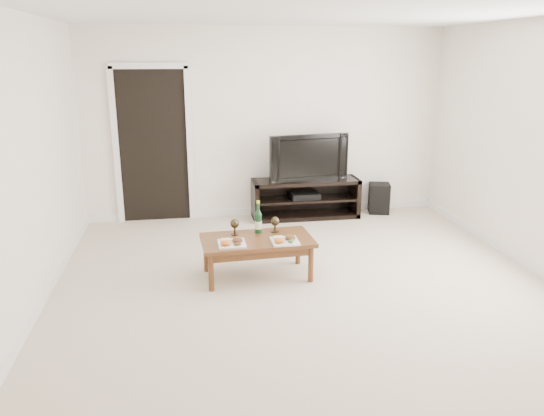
{
  "coord_description": "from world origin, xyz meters",
  "views": [
    {
      "loc": [
        -1.13,
        -4.55,
        2.24
      ],
      "look_at": [
        -0.27,
        0.66,
        0.7
      ],
      "focal_mm": 35.0,
      "sensor_mm": 36.0,
      "label": 1
    }
  ],
  "objects_px": {
    "subwoofer": "(379,198)",
    "coffee_table": "(257,257)",
    "media_console": "(305,198)",
    "television": "(306,157)"
  },
  "relations": [
    {
      "from": "subwoofer",
      "to": "media_console",
      "type": "bearing_deg",
      "value": -163.1
    },
    {
      "from": "media_console",
      "to": "subwoofer",
      "type": "relative_size",
      "value": 3.47
    },
    {
      "from": "media_console",
      "to": "coffee_table",
      "type": "xyz_separation_m",
      "value": [
        -0.96,
        -1.96,
        -0.07
      ]
    },
    {
      "from": "subwoofer",
      "to": "coffee_table",
      "type": "distance_m",
      "value": 2.88
    },
    {
      "from": "media_console",
      "to": "television",
      "type": "bearing_deg",
      "value": 0.0
    },
    {
      "from": "coffee_table",
      "to": "subwoofer",
      "type": "bearing_deg",
      "value": 44.09
    },
    {
      "from": "media_console",
      "to": "subwoofer",
      "type": "height_order",
      "value": "media_console"
    },
    {
      "from": "coffee_table",
      "to": "television",
      "type": "bearing_deg",
      "value": 63.87
    },
    {
      "from": "media_console",
      "to": "coffee_table",
      "type": "relative_size",
      "value": 1.32
    },
    {
      "from": "media_console",
      "to": "coffee_table",
      "type": "height_order",
      "value": "media_console"
    }
  ]
}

